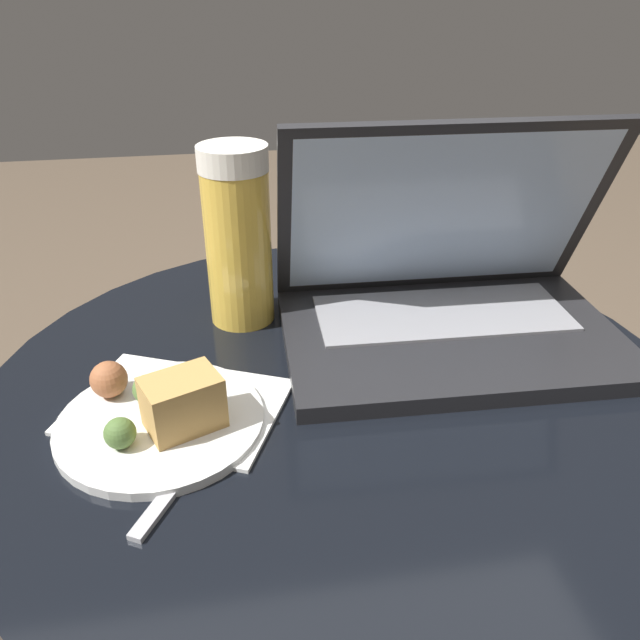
{
  "coord_description": "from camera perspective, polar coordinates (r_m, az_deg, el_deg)",
  "views": [
    {
      "loc": [
        -0.1,
        -0.51,
        0.88
      ],
      "look_at": [
        -0.02,
        0.0,
        0.59
      ],
      "focal_mm": 35.0,
      "sensor_mm": 36.0,
      "label": 1
    }
  ],
  "objects": [
    {
      "name": "napkin",
      "position": [
        0.6,
        -12.89,
        -7.68
      ],
      "size": [
        0.23,
        0.2,
        0.0
      ],
      "color": "white",
      "rests_on": "table"
    },
    {
      "name": "fork",
      "position": [
        0.55,
        -11.15,
        -12.12
      ],
      "size": [
        0.09,
        0.15,
        0.0
      ],
      "color": "#B2B2B7",
      "rests_on": "table"
    },
    {
      "name": "beer_glass",
      "position": [
        0.7,
        -7.51,
        7.54
      ],
      "size": [
        0.08,
        0.08,
        0.2
      ],
      "color": "gold",
      "rests_on": "table"
    },
    {
      "name": "snack_plate",
      "position": [
        0.58,
        -14.38,
        -8.19
      ],
      "size": [
        0.19,
        0.19,
        0.06
      ],
      "color": "silver",
      "rests_on": "table"
    },
    {
      "name": "laptop",
      "position": [
        0.7,
        11.57,
        2.31
      ],
      "size": [
        0.37,
        0.25,
        0.24
      ],
      "color": "#232326",
      "rests_on": "table"
    },
    {
      "name": "table",
      "position": [
        0.71,
        1.44,
        -14.09
      ],
      "size": [
        0.7,
        0.7,
        0.52
      ],
      "color": "#515156",
      "rests_on": "ground_plane"
    }
  ]
}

